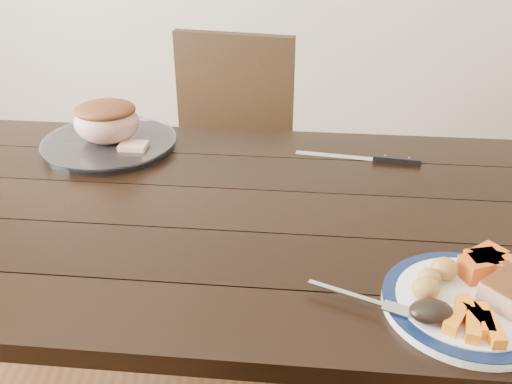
{
  "coord_description": "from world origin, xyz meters",
  "views": [
    {
      "loc": [
        0.06,
        -1.08,
        1.39
      ],
      "look_at": [
        0.08,
        -0.02,
        0.8
      ],
      "focal_mm": 40.0,
      "sensor_mm": 36.0,
      "label": 1
    }
  ],
  "objects_px": {
    "serving_platter": "(110,144)",
    "carving_knife": "(381,159)",
    "dining_table": "(221,243)",
    "dinner_plate": "(467,305)",
    "fork": "(366,300)",
    "roast_joint": "(107,122)",
    "pork_slice": "(510,292)",
    "chair_far": "(227,157)"
  },
  "relations": [
    {
      "from": "serving_platter",
      "to": "carving_knife",
      "type": "bearing_deg",
      "value": -8.04
    },
    {
      "from": "dining_table",
      "to": "serving_platter",
      "type": "height_order",
      "value": "serving_platter"
    },
    {
      "from": "dinner_plate",
      "to": "fork",
      "type": "relative_size",
      "value": 1.73
    },
    {
      "from": "carving_knife",
      "to": "dinner_plate",
      "type": "bearing_deg",
      "value": -74.15
    },
    {
      "from": "fork",
      "to": "carving_knife",
      "type": "height_order",
      "value": "fork"
    },
    {
      "from": "dining_table",
      "to": "fork",
      "type": "relative_size",
      "value": 10.34
    },
    {
      "from": "serving_platter",
      "to": "roast_joint",
      "type": "xyz_separation_m",
      "value": [
        0.0,
        0.0,
        0.06
      ]
    },
    {
      "from": "dinner_plate",
      "to": "carving_knife",
      "type": "height_order",
      "value": "dinner_plate"
    },
    {
      "from": "fork",
      "to": "roast_joint",
      "type": "bearing_deg",
      "value": 158.96
    },
    {
      "from": "pork_slice",
      "to": "dining_table",
      "type": "bearing_deg",
      "value": 144.64
    },
    {
      "from": "serving_platter",
      "to": "fork",
      "type": "bearing_deg",
      "value": -49.96
    },
    {
      "from": "roast_joint",
      "to": "carving_knife",
      "type": "relative_size",
      "value": 0.54
    },
    {
      "from": "dining_table",
      "to": "chair_far",
      "type": "distance_m",
      "value": 0.75
    },
    {
      "from": "serving_platter",
      "to": "fork",
      "type": "distance_m",
      "value": 0.88
    },
    {
      "from": "chair_far",
      "to": "serving_platter",
      "type": "xyz_separation_m",
      "value": [
        -0.3,
        -0.41,
        0.23
      ]
    },
    {
      "from": "roast_joint",
      "to": "carving_knife",
      "type": "distance_m",
      "value": 0.72
    },
    {
      "from": "chair_far",
      "to": "serving_platter",
      "type": "distance_m",
      "value": 0.56
    },
    {
      "from": "pork_slice",
      "to": "fork",
      "type": "height_order",
      "value": "pork_slice"
    },
    {
      "from": "chair_far",
      "to": "roast_joint",
      "type": "relative_size",
      "value": 5.46
    },
    {
      "from": "dining_table",
      "to": "dinner_plate",
      "type": "xyz_separation_m",
      "value": [
        0.43,
        -0.34,
        0.1
      ]
    },
    {
      "from": "chair_far",
      "to": "serving_platter",
      "type": "height_order",
      "value": "chair_far"
    },
    {
      "from": "dining_table",
      "to": "serving_platter",
      "type": "distance_m",
      "value": 0.46
    },
    {
      "from": "dining_table",
      "to": "roast_joint",
      "type": "height_order",
      "value": "roast_joint"
    },
    {
      "from": "dinner_plate",
      "to": "roast_joint",
      "type": "relative_size",
      "value": 1.67
    },
    {
      "from": "chair_far",
      "to": "pork_slice",
      "type": "height_order",
      "value": "chair_far"
    },
    {
      "from": "roast_joint",
      "to": "carving_knife",
      "type": "bearing_deg",
      "value": -8.04
    },
    {
      "from": "serving_platter",
      "to": "pork_slice",
      "type": "bearing_deg",
      "value": -40.33
    },
    {
      "from": "dining_table",
      "to": "dinner_plate",
      "type": "distance_m",
      "value": 0.56
    },
    {
      "from": "dinner_plate",
      "to": "serving_platter",
      "type": "distance_m",
      "value": 1.0
    },
    {
      "from": "chair_far",
      "to": "dinner_plate",
      "type": "bearing_deg",
      "value": 126.84
    },
    {
      "from": "chair_far",
      "to": "carving_knife",
      "type": "distance_m",
      "value": 0.69
    },
    {
      "from": "chair_far",
      "to": "dinner_plate",
      "type": "xyz_separation_m",
      "value": [
        0.44,
        -1.08,
        0.23
      ]
    },
    {
      "from": "chair_far",
      "to": "pork_slice",
      "type": "distance_m",
      "value": 1.22
    },
    {
      "from": "chair_far",
      "to": "carving_knife",
      "type": "bearing_deg",
      "value": 144.05
    },
    {
      "from": "fork",
      "to": "carving_knife",
      "type": "bearing_deg",
      "value": 104.17
    },
    {
      "from": "serving_platter",
      "to": "carving_knife",
      "type": "xyz_separation_m",
      "value": [
        0.71,
        -0.1,
        -0.0
      ]
    },
    {
      "from": "dinner_plate",
      "to": "roast_joint",
      "type": "xyz_separation_m",
      "value": [
        -0.74,
        0.67,
        0.06
      ]
    },
    {
      "from": "pork_slice",
      "to": "roast_joint",
      "type": "height_order",
      "value": "roast_joint"
    },
    {
      "from": "serving_platter",
      "to": "pork_slice",
      "type": "relative_size",
      "value": 4.09
    },
    {
      "from": "pork_slice",
      "to": "carving_knife",
      "type": "distance_m",
      "value": 0.59
    },
    {
      "from": "serving_platter",
      "to": "roast_joint",
      "type": "distance_m",
      "value": 0.06
    },
    {
      "from": "dinner_plate",
      "to": "pork_slice",
      "type": "bearing_deg",
      "value": -4.76
    }
  ]
}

